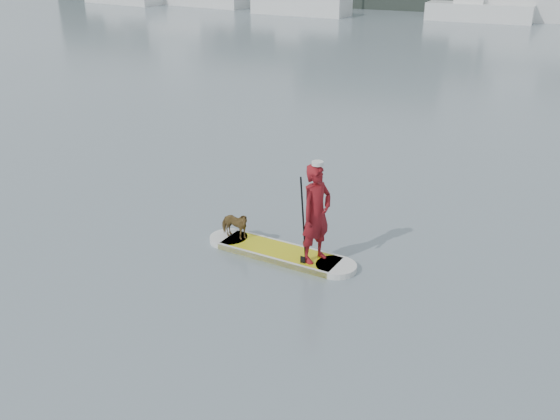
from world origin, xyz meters
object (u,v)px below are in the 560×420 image
at_px(paddler, 316,214).
at_px(dog, 234,225).
at_px(paddleboard, 280,253).
at_px(sailboat_c, 300,4).
at_px(sailboat_d, 479,10).

distance_m(paddler, dog, 2.01).
relative_size(paddleboard, sailboat_c, 0.28).
relative_size(paddleboard, dog, 4.60).
relative_size(paddler, dog, 2.73).
distance_m(paddleboard, sailboat_c, 43.07).
bearing_deg(sailboat_d, paddler, -84.93).
height_order(dog, sailboat_d, sailboat_d).
bearing_deg(paddleboard, sailboat_d, 98.28).
xyz_separation_m(paddleboard, paddler, (0.79, -0.07, 1.04)).
bearing_deg(sailboat_c, sailboat_d, 10.22).
height_order(sailboat_c, sailboat_d, sailboat_c).
distance_m(paddleboard, dog, 1.15).
bearing_deg(paddleboard, dog, -180.00).
height_order(paddler, sailboat_d, sailboat_d).
relative_size(paddleboard, paddler, 1.68).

